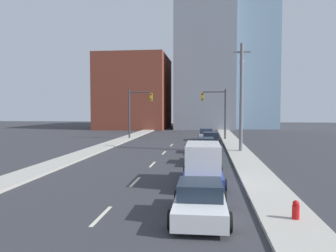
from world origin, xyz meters
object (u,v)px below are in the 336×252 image
Objects in this scene: fire_hydrant at (296,212)px; sedan_black at (211,140)px; traffic_signal_left at (135,108)px; sedan_silver at (206,135)px; street_lamp at (241,99)px; traffic_signal_right at (219,108)px; sedan_navy at (205,146)px; box_truck_blue at (203,165)px; sedan_green at (206,154)px; utility_pole_right_mid at (241,97)px; sedan_white at (200,201)px.

sedan_black is (-2.76, 24.58, 0.28)m from fire_hydrant.
traffic_signal_left is 10.32m from sedan_silver.
street_lamp reaches higher than fire_hydrant.
fire_hydrant is at bearing -83.77° from sedan_silver.
traffic_signal_right is 0.76× the size of street_lamp.
fire_hydrant is (12.97, -31.75, -3.86)m from traffic_signal_left.
sedan_black reaches higher than sedan_navy.
traffic_signal_left is 34.51m from fire_hydrant.
sedan_silver reaches higher than sedan_black.
box_truck_blue is 1.15× the size of sedan_navy.
street_lamp is at bearing 75.47° from box_truck_blue.
traffic_signal_right reaches higher than sedan_green.
box_truck_blue is at bearing -104.04° from utility_pole_right_mid.
sedan_white is (9.53, -31.60, -3.63)m from traffic_signal_left.
utility_pole_right_mid reaches higher than sedan_black.
traffic_signal_right is at bearing 97.52° from utility_pole_right_mid.
traffic_signal_left is 21.61m from sedan_green.
utility_pole_right_mid is 12.21× the size of fire_hydrant.
box_truck_blue reaches higher than sedan_black.
sedan_white is at bearing -91.19° from box_truck_blue.
sedan_white is (-3.44, -19.74, -4.47)m from street_lamp.
sedan_black is at bearing 87.64° from sedan_white.
street_lamp is (0.03, 0.55, -0.12)m from utility_pole_right_mid.
traffic_signal_right is 12.00m from street_lamp.
street_lamp is 20.44m from fire_hydrant.
street_lamp reaches higher than traffic_signal_right.
fire_hydrant is 24.73m from sedan_black.
street_lamp is at bearing 79.36° from sedan_white.
sedan_navy is (-3.38, -1.24, -4.46)m from street_lamp.
fire_hydrant is at bearing -60.60° from box_truck_blue.
traffic_signal_left is 0.76× the size of street_lamp.
fire_hydrant is 0.18× the size of sedan_black.
fire_hydrant is at bearing -74.46° from sedan_green.
fire_hydrant is 0.15× the size of box_truck_blue.
sedan_black is at bearing 87.11° from box_truck_blue.
sedan_white is at bearing 177.43° from fire_hydrant.
fire_hydrant is (1.67, -31.75, -3.86)m from traffic_signal_right.
utility_pole_right_mid reaches higher than fire_hydrant.
sedan_white is at bearing -90.34° from sedan_black.
street_lamp is (12.97, -11.86, 0.84)m from traffic_signal_left.
sedan_navy is at bearing -168.33° from utility_pole_right_mid.
traffic_signal_left reaches higher than sedan_navy.
street_lamp is at bearing -72.81° from sedan_silver.
sedan_navy is at bearing 100.26° from fire_hydrant.
traffic_signal_left is 1.21× the size of box_truck_blue.
sedan_white is 0.78× the size of box_truck_blue.
sedan_navy is at bearing 88.95° from box_truck_blue.
sedan_black is at bearing 81.11° from sedan_navy.
traffic_signal_left is 17.59m from street_lamp.
traffic_signal_right is 19.37m from sedan_green.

